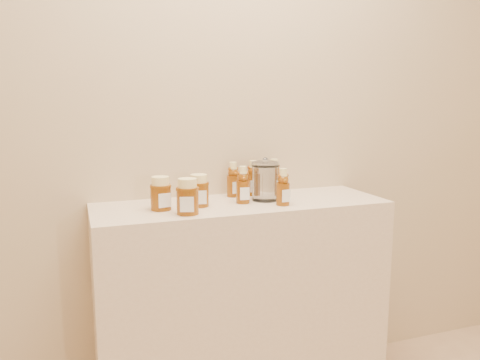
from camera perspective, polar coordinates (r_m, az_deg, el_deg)
name	(u,v)px	position (r m, az deg, el deg)	size (l,w,h in m)	color
wall_back	(226,92)	(2.06, -1.67, 10.67)	(3.50, 0.02, 2.70)	tan
display_table	(242,306)	(2.06, 0.23, -15.07)	(1.20, 0.40, 0.90)	beige
bear_bottle_back_left	(233,177)	(2.03, -0.85, 0.35)	(0.06, 0.06, 0.17)	#642F07
bear_bottle_back_mid	(253,176)	(2.06, 1.59, 0.53)	(0.06, 0.06, 0.17)	#642F07
bear_bottle_back_right	(274,175)	(2.07, 4.18, 0.66)	(0.06, 0.06, 0.18)	#642F07
bear_bottle_front_left	(243,182)	(1.90, 0.36, -0.28)	(0.06, 0.06, 0.17)	#642F07
bear_bottle_front_right	(283,185)	(1.87, 5.27, -0.56)	(0.06, 0.06, 0.17)	#642F07
honey_jar_left	(161,193)	(1.81, -9.65, -1.61)	(0.08, 0.08, 0.13)	#642F07
honey_jar_back	(199,190)	(1.85, -5.04, -1.28)	(0.08, 0.08, 0.13)	#642F07
honey_jar_front	(188,196)	(1.72, -6.41, -2.00)	(0.08, 0.08, 0.13)	#642F07
glass_canister	(265,180)	(1.95, 3.08, 0.06)	(0.12, 0.12, 0.18)	white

